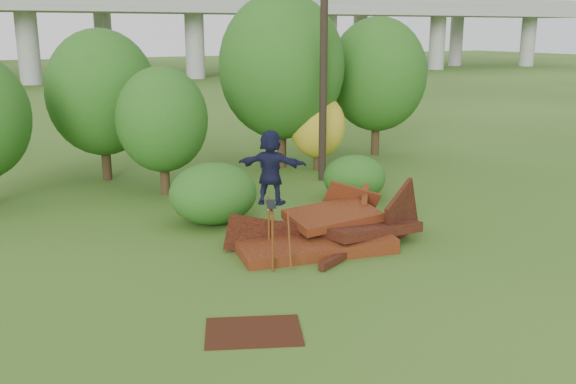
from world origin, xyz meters
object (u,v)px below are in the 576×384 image
scrap_pile (327,232)px  skater (271,167)px  flat_plate (253,332)px  utility_pole (324,51)px

scrap_pile → skater: 2.96m
skater → flat_plate: 4.38m
scrap_pile → skater: bearing=-162.2°
scrap_pile → skater: (-1.99, -0.64, 2.10)m
flat_plate → utility_pole: (7.68, 10.25, 4.79)m
scrap_pile → utility_pole: bearing=60.0°
skater → utility_pole: 9.48m
skater → utility_pole: bearing=-88.5°
flat_plate → utility_pole: size_ratio=0.19×
skater → flat_plate: (-1.93, -3.10, -2.41)m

